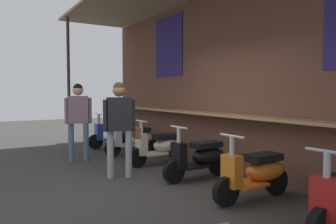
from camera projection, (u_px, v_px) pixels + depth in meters
The scene contains 9 objects.
ground_plane at pixel (147, 188), 5.28m from camera, with size 29.58×29.58×0.00m, color #383533.
market_stall_facade at pixel (235, 63), 6.14m from camera, with size 10.56×2.32×3.82m.
scooter_blue at pixel (116, 134), 9.17m from camera, with size 0.46×1.40×0.97m.
scooter_silver at pixel (134, 139), 8.13m from camera, with size 0.46×1.40×0.97m.
scooter_cream at pixel (161, 146), 6.99m from camera, with size 0.46×1.40×0.97m.
scooter_black at pixel (201, 157), 5.81m from camera, with size 0.46×1.40×0.97m.
scooter_orange at pixel (257, 173), 4.68m from camera, with size 0.46×1.40×0.97m.
shopper_with_handbag at pixel (120, 119), 5.87m from camera, with size 0.31×0.68×1.73m.
shopper_passing at pixel (78, 113), 7.27m from camera, with size 0.31×0.57×1.74m.
Camera 1 is at (4.61, -2.43, 1.53)m, focal length 34.88 mm.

